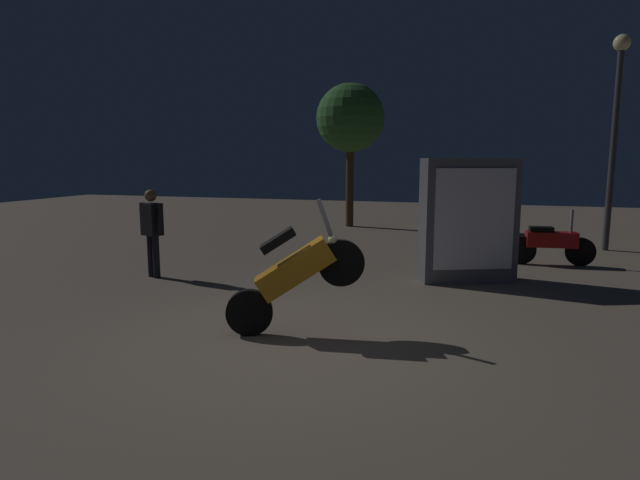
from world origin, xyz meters
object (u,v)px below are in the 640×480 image
at_px(person_rider_beside, 152,226).
at_px(kiosk_billboard, 469,220).
at_px(motorcycle_red_parked_left, 551,243).
at_px(motorcycle_orange_foreground, 295,273).
at_px(streetlamp_far, 616,115).

height_order(person_rider_beside, kiosk_billboard, kiosk_billboard).
bearing_deg(motorcycle_red_parked_left, person_rider_beside, -160.48).
relative_size(motorcycle_orange_foreground, person_rider_beside, 1.05).
bearing_deg(kiosk_billboard, person_rider_beside, -8.16).
height_order(motorcycle_red_parked_left, person_rider_beside, person_rider_beside).
xyz_separation_m(motorcycle_orange_foreground, streetlamp_far, (4.83, 7.66, 2.30)).
distance_m(streetlamp_far, kiosk_billboard, 5.47).
bearing_deg(kiosk_billboard, streetlamp_far, -147.60).
relative_size(motorcycle_orange_foreground, streetlamp_far, 0.34).
height_order(person_rider_beside, streetlamp_far, streetlamp_far).
bearing_deg(streetlamp_far, motorcycle_red_parked_left, -122.55).
relative_size(person_rider_beside, kiosk_billboard, 0.74).
bearing_deg(motorcycle_red_parked_left, kiosk_billboard, -134.36).
xyz_separation_m(person_rider_beside, streetlamp_far, (8.28, 5.50, 2.12)).
bearing_deg(kiosk_billboard, motorcycle_orange_foreground, 39.60).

